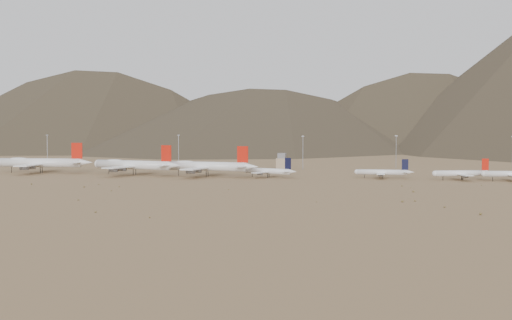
% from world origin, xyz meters
% --- Properties ---
extents(ground, '(3000.00, 3000.00, 0.00)m').
position_xyz_m(ground, '(0.00, 0.00, 0.00)').
color(ground, '#A27E53').
rests_on(ground, ground).
extents(mountain_ridge, '(4400.00, 1000.00, 300.00)m').
position_xyz_m(mountain_ridge, '(0.00, 900.00, 150.00)').
color(mountain_ridge, '#4D412E').
rests_on(mountain_ridge, ground).
extents(widebody_west, '(72.08, 55.74, 21.43)m').
position_xyz_m(widebody_west, '(-126.49, 32.03, 7.39)').
color(widebody_west, white).
rests_on(widebody_west, ground).
extents(widebody_centre, '(68.42, 53.73, 20.61)m').
position_xyz_m(widebody_centre, '(-54.00, 27.49, 7.11)').
color(widebody_centre, white).
rests_on(widebody_centre, ground).
extents(widebody_east, '(68.32, 53.09, 20.36)m').
position_xyz_m(widebody_east, '(-2.29, 25.89, 7.02)').
color(widebody_east, white).
rests_on(widebody_east, ground).
extents(narrowbody_a, '(38.35, 28.62, 13.19)m').
position_xyz_m(narrowbody_a, '(39.59, 27.42, 4.28)').
color(narrowbody_a, white).
rests_on(narrowbody_a, ground).
extents(narrowbody_b, '(37.75, 27.10, 12.45)m').
position_xyz_m(narrowbody_b, '(112.01, 36.89, 4.04)').
color(narrowbody_b, white).
rests_on(narrowbody_b, ground).
extents(narrowbody_c, '(38.50, 28.77, 13.27)m').
position_xyz_m(narrowbody_c, '(160.44, 34.65, 4.31)').
color(narrowbody_c, white).
rests_on(narrowbody_c, ground).
extents(control_tower, '(8.00, 8.00, 12.00)m').
position_xyz_m(control_tower, '(30.00, 120.00, 5.32)').
color(control_tower, tan).
rests_on(control_tower, ground).
extents(mast_far_west, '(2.00, 0.60, 25.70)m').
position_xyz_m(mast_far_west, '(-169.05, 117.28, 14.20)').
color(mast_far_west, gray).
rests_on(mast_far_west, ground).
extents(mast_west, '(2.00, 0.60, 25.70)m').
position_xyz_m(mast_west, '(-60.09, 135.88, 14.20)').
color(mast_west, gray).
rests_on(mast_west, ground).
extents(mast_centre, '(2.00, 0.60, 25.70)m').
position_xyz_m(mast_centre, '(47.80, 111.37, 14.20)').
color(mast_centre, gray).
rests_on(mast_centre, ground).
extents(mast_east, '(2.00, 0.60, 25.70)m').
position_xyz_m(mast_east, '(115.83, 145.07, 14.20)').
color(mast_east, gray).
rests_on(mast_east, ground).
extents(desert_scrub, '(433.84, 174.91, 0.94)m').
position_xyz_m(desert_scrub, '(-1.17, -91.13, 0.34)').
color(desert_scrub, brown).
rests_on(desert_scrub, ground).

